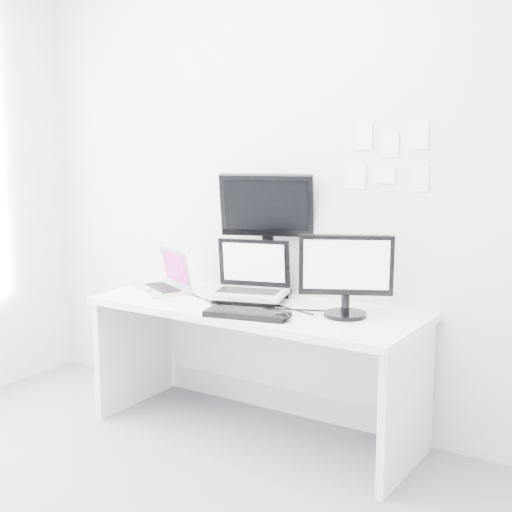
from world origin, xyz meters
name	(u,v)px	position (x,y,z in m)	size (l,w,h in m)	color
back_wall	(289,185)	(0.00, 1.60, 1.35)	(3.60, 3.60, 0.00)	silver
desk	(255,370)	(0.00, 1.25, 0.36)	(1.80, 0.70, 0.73)	white
macbook	(160,269)	(-0.64, 1.23, 0.86)	(0.34, 0.26, 0.26)	silver
speaker	(265,279)	(-0.10, 1.52, 0.82)	(0.09, 0.09, 0.17)	black
dell_laptop	(247,271)	(-0.07, 1.29, 0.90)	(0.41, 0.32, 0.34)	#B0B3B8
rear_monitor	(267,233)	(-0.08, 1.50, 1.08)	(0.52, 0.19, 0.71)	black
samsung_monitor	(346,275)	(0.51, 1.29, 0.94)	(0.47, 0.21, 0.43)	black
keyboard	(247,314)	(0.10, 1.01, 0.74)	(0.42, 0.15, 0.03)	black
mouse	(281,317)	(0.28, 1.05, 0.75)	(0.12, 0.08, 0.04)	black
wall_note_0	(363,136)	(0.45, 1.59, 1.62)	(0.10, 0.00, 0.14)	white
wall_note_1	(390,144)	(0.60, 1.59, 1.58)	(0.09, 0.00, 0.13)	white
wall_note_2	(419,134)	(0.75, 1.59, 1.63)	(0.10, 0.00, 0.14)	white
wall_note_3	(386,176)	(0.58, 1.59, 1.42)	(0.11, 0.00, 0.08)	white
wall_note_4	(419,178)	(0.76, 1.59, 1.41)	(0.09, 0.00, 0.13)	white
wall_note_5	(356,177)	(0.41, 1.59, 1.41)	(0.12, 0.00, 0.13)	white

